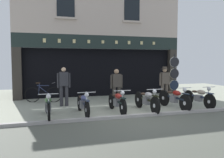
{
  "coord_description": "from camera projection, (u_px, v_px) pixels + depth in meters",
  "views": [
    {
      "loc": [
        -3.29,
        -7.3,
        1.91
      ],
      "look_at": [
        -0.2,
        2.7,
        1.13
      ],
      "focal_mm": 37.88,
      "sensor_mm": 36.0,
      "label": 1
    }
  ],
  "objects": [
    {
      "name": "ground",
      "position": [
        154.0,
        126.0,
        7.13
      ],
      "size": [
        21.1,
        22.0,
        0.18
      ],
      "color": "#979B88"
    },
    {
      "name": "shop_facade",
      "position": [
        94.0,
        64.0,
        14.6
      ],
      "size": [
        9.4,
        4.42,
        6.47
      ],
      "color": "black",
      "rests_on": "ground"
    },
    {
      "name": "motorcycle_far_left",
      "position": [
        48.0,
        106.0,
        7.97
      ],
      "size": [
        0.62,
        1.98,
        0.91
      ],
      "rotation": [
        0.0,
        0.0,
        3.14
      ],
      "color": "black",
      "rests_on": "ground"
    },
    {
      "name": "motorcycle_left",
      "position": [
        83.0,
        103.0,
        8.46
      ],
      "size": [
        0.62,
        2.04,
        0.9
      ],
      "rotation": [
        0.0,
        0.0,
        3.15
      ],
      "color": "black",
      "rests_on": "ground"
    },
    {
      "name": "motorcycle_center_left",
      "position": [
        117.0,
        101.0,
        8.87
      ],
      "size": [
        0.62,
        1.95,
        0.9
      ],
      "rotation": [
        0.0,
        0.0,
        3.14
      ],
      "color": "black",
      "rests_on": "ground"
    },
    {
      "name": "motorcycle_center",
      "position": [
        147.0,
        100.0,
        9.08
      ],
      "size": [
        0.62,
        2.09,
        0.92
      ],
      "rotation": [
        0.0,
        0.0,
        3.14
      ],
      "color": "black",
      "rests_on": "ground"
    },
    {
      "name": "motorcycle_center_right",
      "position": [
        174.0,
        98.0,
        9.51
      ],
      "size": [
        0.62,
        2.07,
        0.94
      ],
      "rotation": [
        0.0,
        0.0,
        3.22
      ],
      "color": "black",
      "rests_on": "ground"
    },
    {
      "name": "motorcycle_right",
      "position": [
        199.0,
        97.0,
        9.95
      ],
      "size": [
        0.62,
        1.93,
        0.91
      ],
      "rotation": [
        0.0,
        0.0,
        3.19
      ],
      "color": "black",
      "rests_on": "ground"
    },
    {
      "name": "salesman_left",
      "position": [
        64.0,
        85.0,
        10.07
      ],
      "size": [
        0.56,
        0.25,
        1.66
      ],
      "rotation": [
        0.0,
        0.0,
        3.1
      ],
      "color": "#2D2D33",
      "rests_on": "ground"
    },
    {
      "name": "shopkeeper_center",
      "position": [
        116.0,
        85.0,
        10.45
      ],
      "size": [
        0.56,
        0.25,
        1.57
      ],
      "rotation": [
        0.0,
        0.0,
        3.13
      ],
      "color": "#38332D",
      "rests_on": "ground"
    },
    {
      "name": "salesman_right",
      "position": [
        165.0,
        82.0,
        11.49
      ],
      "size": [
        0.56,
        0.35,
        1.66
      ],
      "rotation": [
        0.0,
        0.0,
        3.17
      ],
      "color": "brown",
      "rests_on": "ground"
    },
    {
      "name": "tyre_sign_pole",
      "position": [
        174.0,
        74.0,
        12.04
      ],
      "size": [
        0.53,
        0.06,
        2.29
      ],
      "color": "#232328",
      "rests_on": "ground"
    },
    {
      "name": "advert_board_near",
      "position": [
        61.0,
        65.0,
        12.44
      ],
      "size": [
        0.82,
        0.03,
        1.02
      ],
      "color": "silver"
    },
    {
      "name": "advert_board_far",
      "position": [
        41.0,
        66.0,
        12.14
      ],
      "size": [
        0.8,
        0.03,
        1.06
      ],
      "color": "beige"
    },
    {
      "name": "leaning_bicycle",
      "position": [
        43.0,
        94.0,
        11.08
      ],
      "size": [
        1.66,
        0.65,
        0.95
      ],
      "rotation": [
        0.0,
        0.0,
        -1.86
      ],
      "color": "black",
      "rests_on": "ground"
    }
  ]
}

